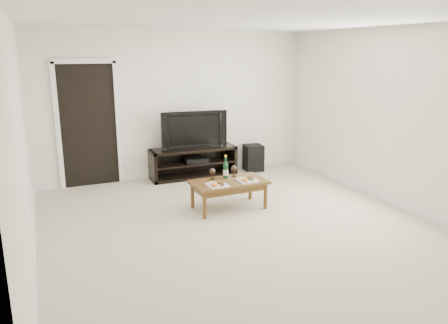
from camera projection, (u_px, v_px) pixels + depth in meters
floor at (241, 228)px, 5.72m from camera, size 5.50×5.50×0.00m
back_wall at (176, 105)px, 7.86m from camera, size 5.00×0.04×2.60m
ceiling at (243, 18)px, 5.06m from camera, size 5.00×5.50×0.04m
doorway at (89, 126)px, 7.31m from camera, size 0.90×0.02×2.05m
media_console at (193, 162)px, 7.95m from camera, size 1.57×0.45×0.55m
television at (193, 129)px, 7.80m from camera, size 1.19×0.27×0.68m
av_receiver at (196, 160)px, 7.95m from camera, size 0.44×0.35×0.08m
subwoofer at (253, 158)px, 8.40m from camera, size 0.37×0.37×0.50m
coffee_table at (229, 195)px, 6.38m from camera, size 1.10×0.62×0.42m
plate_left at (217, 184)px, 6.09m from camera, size 0.27×0.27×0.07m
plate_right at (247, 179)px, 6.32m from camera, size 0.27×0.27×0.07m
wine_bottle at (226, 167)px, 6.43m from camera, size 0.07×0.07×0.35m
goblet_left at (212, 174)px, 6.39m from camera, size 0.09×0.09×0.17m
goblet_right at (234, 171)px, 6.54m from camera, size 0.09×0.09×0.17m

